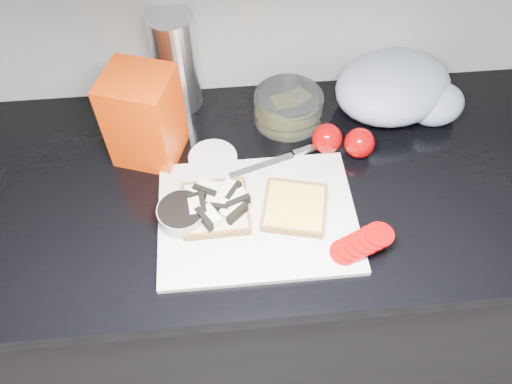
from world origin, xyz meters
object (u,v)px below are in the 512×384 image
cutting_board (257,217)px  steel_canister (176,63)px  bread_bag (144,117)px  glass_bowl (288,107)px

cutting_board → steel_canister: bearing=112.7°
bread_bag → steel_canister: bearing=85.2°
cutting_board → bread_bag: 0.32m
bread_bag → steel_canister: size_ratio=0.89×
cutting_board → steel_canister: size_ratio=1.67×
cutting_board → steel_canister: steel_canister is taller
glass_bowl → steel_canister: bearing=162.6°
cutting_board → bread_bag: size_ratio=1.88×
glass_bowl → steel_canister: (-0.25, 0.08, 0.09)m
cutting_board → glass_bowl: 0.30m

